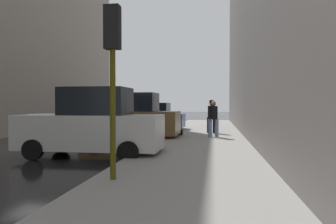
{
  "coord_description": "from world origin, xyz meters",
  "views": [
    {
      "loc": [
        6.59,
        -12.06,
        1.72
      ],
      "look_at": [
        4.1,
        5.39,
        1.29
      ],
      "focal_mm": 35.0,
      "sensor_mm": 36.0,
      "label": 1
    }
  ],
  "objects_px": {
    "fire_hydrant": "(167,131)",
    "pedestrian_with_fedora": "(212,115)",
    "parked_bronze_suv": "(132,118)",
    "traffic_light": "(113,54)",
    "parked_blue_sedan": "(151,118)",
    "parked_white_van": "(92,125)",
    "pedestrian_in_jeans": "(213,117)",
    "duffel_bag": "(180,132)"
  },
  "relations": [
    {
      "from": "fire_hydrant",
      "to": "pedestrian_with_fedora",
      "type": "height_order",
      "value": "pedestrian_with_fedora"
    },
    {
      "from": "parked_bronze_suv",
      "to": "traffic_light",
      "type": "height_order",
      "value": "traffic_light"
    },
    {
      "from": "parked_blue_sedan",
      "to": "parked_bronze_suv",
      "type": "bearing_deg",
      "value": -90.0
    },
    {
      "from": "parked_white_van",
      "to": "pedestrian_with_fedora",
      "type": "relative_size",
      "value": 2.59
    },
    {
      "from": "parked_bronze_suv",
      "to": "parked_blue_sedan",
      "type": "height_order",
      "value": "parked_bronze_suv"
    },
    {
      "from": "parked_bronze_suv",
      "to": "pedestrian_in_jeans",
      "type": "height_order",
      "value": "parked_bronze_suv"
    },
    {
      "from": "parked_blue_sedan",
      "to": "pedestrian_in_jeans",
      "type": "xyz_separation_m",
      "value": [
        3.89,
        -4.57,
        0.26
      ]
    },
    {
      "from": "parked_blue_sedan",
      "to": "fire_hydrant",
      "type": "height_order",
      "value": "parked_blue_sedan"
    },
    {
      "from": "fire_hydrant",
      "to": "pedestrian_in_jeans",
      "type": "height_order",
      "value": "pedestrian_in_jeans"
    },
    {
      "from": "parked_blue_sedan",
      "to": "duffel_bag",
      "type": "distance_m",
      "value": 4.32
    },
    {
      "from": "parked_bronze_suv",
      "to": "traffic_light",
      "type": "distance_m",
      "value": 9.15
    },
    {
      "from": "pedestrian_in_jeans",
      "to": "pedestrian_with_fedora",
      "type": "bearing_deg",
      "value": 92.88
    },
    {
      "from": "pedestrian_in_jeans",
      "to": "duffel_bag",
      "type": "distance_m",
      "value": 2.09
    },
    {
      "from": "traffic_light",
      "to": "duffel_bag",
      "type": "xyz_separation_m",
      "value": [
        0.33,
        10.0,
        -2.47
      ]
    },
    {
      "from": "parked_bronze_suv",
      "to": "parked_blue_sedan",
      "type": "relative_size",
      "value": 1.09
    },
    {
      "from": "traffic_light",
      "to": "duffel_bag",
      "type": "distance_m",
      "value": 10.31
    },
    {
      "from": "parked_blue_sedan",
      "to": "traffic_light",
      "type": "bearing_deg",
      "value": -82.29
    },
    {
      "from": "parked_bronze_suv",
      "to": "pedestrian_with_fedora",
      "type": "distance_m",
      "value": 4.55
    },
    {
      "from": "parked_blue_sedan",
      "to": "parked_white_van",
      "type": "bearing_deg",
      "value": -90.0
    },
    {
      "from": "parked_white_van",
      "to": "traffic_light",
      "type": "bearing_deg",
      "value": -62.88
    },
    {
      "from": "parked_bronze_suv",
      "to": "parked_blue_sedan",
      "type": "xyz_separation_m",
      "value": [
        0.0,
        4.9,
        -0.18
      ]
    },
    {
      "from": "pedestrian_with_fedora",
      "to": "pedestrian_in_jeans",
      "type": "bearing_deg",
      "value": -87.12
    },
    {
      "from": "parked_white_van",
      "to": "pedestrian_with_fedora",
      "type": "xyz_separation_m",
      "value": [
        3.78,
        7.7,
        0.1
      ]
    },
    {
      "from": "parked_white_van",
      "to": "fire_hydrant",
      "type": "relative_size",
      "value": 6.54
    },
    {
      "from": "duffel_bag",
      "to": "pedestrian_in_jeans",
      "type": "bearing_deg",
      "value": -27.19
    },
    {
      "from": "fire_hydrant",
      "to": "parked_blue_sedan",
      "type": "bearing_deg",
      "value": 107.91
    },
    {
      "from": "pedestrian_in_jeans",
      "to": "fire_hydrant",
      "type": "bearing_deg",
      "value": -154.07
    },
    {
      "from": "duffel_bag",
      "to": "parked_white_van",
      "type": "bearing_deg",
      "value": -108.86
    },
    {
      "from": "fire_hydrant",
      "to": "parked_white_van",
      "type": "bearing_deg",
      "value": -111.88
    },
    {
      "from": "parked_blue_sedan",
      "to": "pedestrian_in_jeans",
      "type": "bearing_deg",
      "value": -49.55
    },
    {
      "from": "parked_blue_sedan",
      "to": "pedestrian_with_fedora",
      "type": "xyz_separation_m",
      "value": [
        3.78,
        -2.38,
        0.29
      ]
    },
    {
      "from": "parked_blue_sedan",
      "to": "traffic_light",
      "type": "xyz_separation_m",
      "value": [
        1.85,
        -13.69,
        1.91
      ]
    },
    {
      "from": "parked_white_van",
      "to": "duffel_bag",
      "type": "relative_size",
      "value": 10.46
    },
    {
      "from": "parked_white_van",
      "to": "pedestrian_in_jeans",
      "type": "distance_m",
      "value": 6.74
    },
    {
      "from": "traffic_light",
      "to": "duffel_bag",
      "type": "height_order",
      "value": "traffic_light"
    },
    {
      "from": "fire_hydrant",
      "to": "pedestrian_with_fedora",
      "type": "bearing_deg",
      "value": 58.32
    },
    {
      "from": "parked_white_van",
      "to": "duffel_bag",
      "type": "xyz_separation_m",
      "value": [
        2.18,
        6.38,
        -0.74
      ]
    },
    {
      "from": "traffic_light",
      "to": "fire_hydrant",
      "type": "bearing_deg",
      "value": 90.35
    },
    {
      "from": "pedestrian_with_fedora",
      "to": "parked_white_van",
      "type": "bearing_deg",
      "value": -116.17
    },
    {
      "from": "traffic_light",
      "to": "pedestrian_in_jeans",
      "type": "height_order",
      "value": "traffic_light"
    },
    {
      "from": "fire_hydrant",
      "to": "pedestrian_with_fedora",
      "type": "distance_m",
      "value": 3.82
    },
    {
      "from": "parked_white_van",
      "to": "parked_bronze_suv",
      "type": "bearing_deg",
      "value": 90.0
    }
  ]
}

